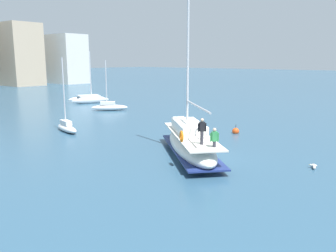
# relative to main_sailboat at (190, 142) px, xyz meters

# --- Properties ---
(ground_plane) EXTENTS (400.00, 400.00, 0.00)m
(ground_plane) POSITION_rel_main_sailboat_xyz_m (-0.29, -1.20, -0.91)
(ground_plane) COLOR #2D516B
(main_sailboat) EXTENTS (8.12, 8.81, 13.35)m
(main_sailboat) POSITION_rel_main_sailboat_xyz_m (0.00, 0.00, 0.00)
(main_sailboat) COLOR white
(main_sailboat) RESTS_ON ground
(moored_sloop_near) EXTENTS (6.18, 4.57, 7.59)m
(moored_sloop_near) POSITION_rel_main_sailboat_xyz_m (13.97, 29.13, -0.28)
(moored_sloop_near) COLOR silver
(moored_sloop_near) RESTS_ON ground
(moored_cutter_right) EXTENTS (4.09, 3.94, 6.32)m
(moored_cutter_right) POSITION_rel_main_sailboat_xyz_m (10.48, 20.40, -0.41)
(moored_cutter_right) COLOR white
(moored_cutter_right) RESTS_ON ground
(moored_ketch_distant) EXTENTS (1.73, 3.89, 6.60)m
(moored_ketch_distant) POSITION_rel_main_sailboat_xyz_m (-0.77, 13.21, -0.44)
(moored_ketch_distant) COLOR silver
(moored_ketch_distant) RESTS_ON ground
(seagull) EXTENTS (0.96, 0.52, 0.16)m
(seagull) POSITION_rel_main_sailboat_xyz_m (2.41, -7.40, -0.74)
(seagull) COLOR silver
(seagull) RESTS_ON ground
(mooring_buoy) EXTENTS (0.61, 0.61, 0.90)m
(mooring_buoy) POSITION_rel_main_sailboat_xyz_m (8.37, 1.15, -0.73)
(mooring_buoy) COLOR #EA4C19
(mooring_buoy) RESTS_ON ground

